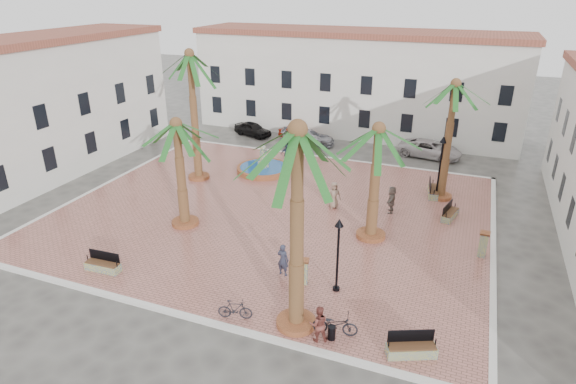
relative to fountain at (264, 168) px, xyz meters
name	(u,v)px	position (x,y,z in m)	size (l,w,h in m)	color
ground	(273,213)	(3.41, -6.10, -0.44)	(120.00, 120.00, 0.00)	#56544F
plaza	(273,212)	(3.41, -6.10, -0.36)	(26.00, 22.00, 0.15)	#AE685C
kerb_n	(325,158)	(3.41, 4.90, -0.36)	(26.30, 0.30, 0.16)	silver
kerb_s	(175,313)	(3.41, -17.10, -0.36)	(26.30, 0.30, 0.16)	silver
kerb_e	(493,250)	(16.41, -6.10, -0.36)	(0.30, 22.30, 0.16)	silver
kerb_w	(109,183)	(-9.59, -6.10, -0.36)	(0.30, 22.30, 0.16)	silver
building_north	(355,82)	(3.41, 13.89, 4.33)	(30.40, 7.40, 9.50)	silver
building_west	(32,109)	(-15.59, -6.10, 4.58)	(6.40, 24.40, 10.00)	silver
fountain	(264,168)	(0.00, 0.00, 0.00)	(4.08, 4.08, 2.11)	#9B532D
palm_nw	(190,67)	(-3.90, -2.98, 7.75)	(5.02, 5.02, 9.29)	#9B532D
palm_sw	(177,138)	(-0.78, -9.71, 5.10)	(5.19, 5.19, 6.55)	#9B532D
palm_s	(297,154)	(8.64, -15.94, 7.31)	(5.44, 5.44, 8.90)	#9B532D
palm_e	(378,144)	(9.89, -7.20, 5.23)	(5.38, 5.38, 6.72)	#9B532D
palm_ne	(454,97)	(13.07, -0.10, 6.52)	(4.80, 4.80, 7.96)	#9B532D
bench_s	(103,266)	(-1.83, -15.57, -0.01)	(1.87, 0.66, 0.97)	gray
bench_se	(411,349)	(13.42, -16.01, 0.00)	(2.00, 1.32, 1.02)	gray
bench_e	(450,214)	(13.89, -3.13, -0.02)	(0.96, 1.86, 0.94)	gray
bench_ne	(433,191)	(12.52, 0.10, 0.01)	(0.88, 2.04, 1.04)	gray
lamppost_s	(338,243)	(9.52, -12.92, 2.25)	(0.41, 0.41, 3.75)	black
lamppost_e	(441,157)	(12.80, -0.24, 2.63)	(0.47, 0.47, 4.30)	black
bollard_se	(304,271)	(7.91, -12.93, 0.39)	(0.56, 0.56, 1.30)	gray
bollard_n	(297,152)	(1.46, 3.44, 0.37)	(0.46, 0.46, 1.27)	gray
bollard_e	(483,244)	(15.81, -7.16, 0.45)	(0.55, 0.55, 1.42)	gray
litter_bin	(332,333)	(10.29, -16.26, 0.02)	(0.32, 0.32, 0.62)	black
cyclist_a	(283,260)	(6.70, -12.62, 0.56)	(0.62, 0.41, 1.69)	#2A2E41
bicycle_a	(335,324)	(10.33, -15.91, 0.20)	(0.65, 1.87, 0.98)	black
cyclist_b	(318,324)	(9.80, -16.50, 0.51)	(0.77, 0.60, 1.59)	brown
bicycle_b	(235,309)	(6.06, -16.50, 0.17)	(0.43, 1.51, 0.91)	black
pedestrian_fountain_a	(334,195)	(6.83, -4.26, 0.59)	(0.85, 0.55, 1.75)	#8E725E
pedestrian_fountain_b	(287,155)	(1.07, 2.07, 0.54)	(0.97, 0.40, 1.65)	#2B364C
pedestrian_north	(290,157)	(1.52, 1.76, 0.52)	(1.04, 0.60, 1.61)	#414145
pedestrian_east	(392,199)	(10.35, -3.57, 0.58)	(1.61, 0.51, 1.74)	#76675E
car_black	(253,129)	(-5.00, 8.65, 0.22)	(1.55, 3.85, 1.31)	black
car_red	(299,134)	(-0.29, 8.66, 0.22)	(1.38, 3.97, 1.31)	#9B2311
car_silver	(308,137)	(0.81, 7.99, 0.25)	(1.92, 4.71, 1.37)	#A1A2AA
car_white	(430,149)	(11.40, 8.53, 0.27)	(2.35, 5.10, 1.42)	beige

